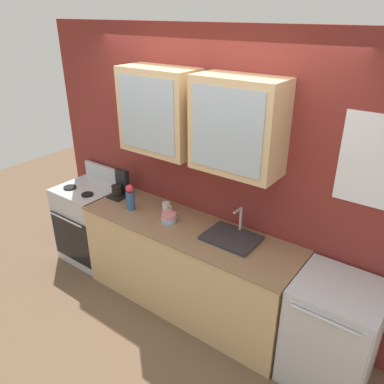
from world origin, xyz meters
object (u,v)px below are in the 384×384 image
Objects in this scene: dishwasher at (332,334)px; coffee_maker at (120,187)px; cup_near_sink at (166,207)px; sink_faucet at (232,237)px; vase at (130,197)px; stove_range at (91,223)px; bowl_stack at (169,218)px.

dishwasher is 2.44m from coffee_maker.
sink_faucet is at bearing -4.16° from cup_near_sink.
vase is at bearing -150.04° from cup_near_sink.
coffee_maker is at bearing 11.66° from stove_range.
bowl_stack is at bearing -0.47° from stove_range.
bowl_stack is 0.17× the size of dishwasher.
vase is 2.16m from dishwasher.
cup_near_sink is (1.06, 0.13, 0.49)m from stove_range.
coffee_maker reaches higher than cup_near_sink.
sink_faucet is 0.79m from cup_near_sink.
stove_range is 2.32× the size of sink_faucet.
cup_near_sink is (-0.79, 0.06, 0.03)m from sink_faucet.
cup_near_sink is at bearing 175.84° from sink_faucet.
sink_faucet is 4.15× the size of cup_near_sink.
vase is 0.91× the size of coffee_maker.
coffee_maker reaches higher than stove_range.
cup_near_sink is at bearing 137.31° from bowl_stack.
vase is at bearing -173.68° from sink_faucet.
stove_range is 1.31m from bowl_stack.
vase reaches higher than cup_near_sink.
vase is (-1.10, -0.12, 0.11)m from sink_faucet.
bowl_stack is at bearing -7.74° from coffee_maker.
cup_near_sink reaches higher than bowl_stack.
cup_near_sink is 0.12× the size of dishwasher.
cup_near_sink is 0.39× the size of coffee_maker.
cup_near_sink reaches higher than dishwasher.
dishwasher is (1.76, -0.13, -0.50)m from cup_near_sink.
coffee_maker is (-0.30, 0.14, -0.02)m from vase.
coffee_maker is at bearing 172.26° from bowl_stack.
stove_range is at bearing 179.53° from bowl_stack.
bowl_stack is 1.35× the size of cup_near_sink.
coffee_maker is at bearing -176.67° from cup_near_sink.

